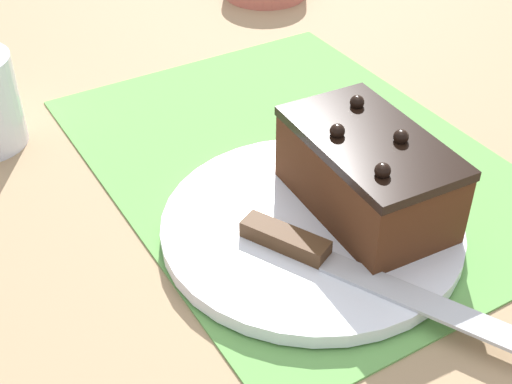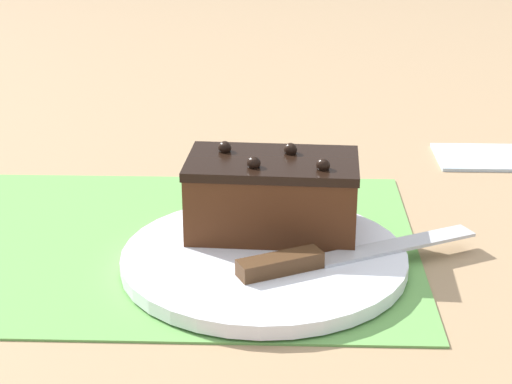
% 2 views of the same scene
% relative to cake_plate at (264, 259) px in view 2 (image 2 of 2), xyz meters
% --- Properties ---
extents(ground_plane, '(3.00, 3.00, 0.00)m').
position_rel_cake_plate_xyz_m(ground_plane, '(-0.09, 0.05, -0.01)').
color(ground_plane, '#9E7F5B').
extents(placemat_woven, '(0.46, 0.34, 0.00)m').
position_rel_cake_plate_xyz_m(placemat_woven, '(-0.09, 0.05, -0.01)').
color(placemat_woven, '#609E4C').
rests_on(placemat_woven, ground_plane).
extents(cake_plate, '(0.25, 0.25, 0.01)m').
position_rel_cake_plate_xyz_m(cake_plate, '(0.00, 0.00, 0.00)').
color(cake_plate, white).
rests_on(cake_plate, placemat_woven).
extents(chocolate_cake, '(0.16, 0.10, 0.08)m').
position_rel_cake_plate_xyz_m(chocolate_cake, '(0.01, 0.04, 0.04)').
color(chocolate_cake, '#472614').
rests_on(chocolate_cake, cake_plate).
extents(serving_knife, '(0.21, 0.12, 0.01)m').
position_rel_cake_plate_xyz_m(serving_knife, '(0.05, -0.02, 0.01)').
color(serving_knife, '#472D19').
rests_on(serving_knife, cake_plate).
extents(folded_napkin, '(0.11, 0.09, 0.01)m').
position_rel_cake_plate_xyz_m(folded_napkin, '(0.25, 0.29, -0.01)').
color(folded_napkin, silver).
rests_on(folded_napkin, ground_plane).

